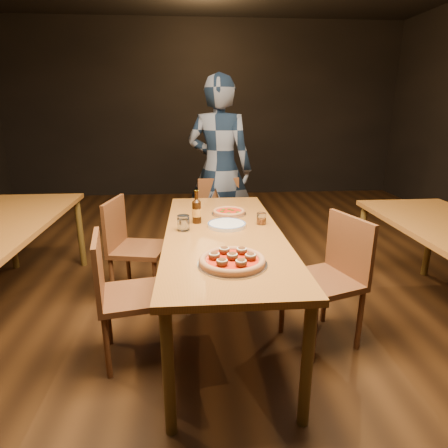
{
  "coord_description": "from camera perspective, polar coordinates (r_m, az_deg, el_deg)",
  "views": [
    {
      "loc": [
        -0.19,
        -2.45,
        1.58
      ],
      "look_at": [
        0.0,
        -0.05,
        0.82
      ],
      "focal_mm": 30.0,
      "sensor_mm": 36.0,
      "label": 1
    }
  ],
  "objects": [
    {
      "name": "ground",
      "position": [
        2.93,
        -0.08,
        -15.19
      ],
      "size": [
        9.0,
        9.0,
        0.0
      ],
      "primitive_type": "plane",
      "color": "black"
    },
    {
      "name": "chair_main_sw",
      "position": [
        3.21,
        -12.79,
        -3.59
      ],
      "size": [
        0.49,
        0.49,
        0.9
      ],
      "primitive_type": null,
      "rotation": [
        0.0,
        0.0,
        1.37
      ],
      "color": "#5A2E17",
      "rests_on": "ground"
    },
    {
      "name": "room_shell",
      "position": [
        2.48,
        -0.1,
        23.89
      ],
      "size": [
        9.0,
        9.0,
        9.0
      ],
      "color": "black",
      "rests_on": "ground"
    },
    {
      "name": "water_glass",
      "position": [
        2.62,
        -6.21,
        0.16
      ],
      "size": [
        0.09,
        0.09,
        0.11
      ],
      "primitive_type": "cylinder",
      "color": "white",
      "rests_on": "table_main"
    },
    {
      "name": "table_main",
      "position": [
        2.62,
        -0.09,
        -2.62
      ],
      "size": [
        0.8,
        2.0,
        0.75
      ],
      "color": "brown",
      "rests_on": "ground"
    },
    {
      "name": "chair_main_e",
      "position": [
        2.63,
        14.77,
        -8.27
      ],
      "size": [
        0.55,
        0.55,
        0.93
      ],
      "primitive_type": null,
      "rotation": [
        0.0,
        0.0,
        -1.25
      ],
      "color": "#5A2E17",
      "rests_on": "ground"
    },
    {
      "name": "plate_stack",
      "position": [
        2.7,
        0.43,
        -0.12
      ],
      "size": [
        0.28,
        0.28,
        0.03
      ],
      "primitive_type": "cylinder",
      "color": "white",
      "rests_on": "table_main"
    },
    {
      "name": "chair_end",
      "position": [
        3.78,
        -0.31,
        0.21
      ],
      "size": [
        0.47,
        0.47,
        0.92
      ],
      "primitive_type": null,
      "rotation": [
        0.0,
        0.0,
        0.1
      ],
      "color": "#5A2E17",
      "rests_on": "ground"
    },
    {
      "name": "diner",
      "position": [
        3.99,
        -0.68,
        8.36
      ],
      "size": [
        0.8,
        0.66,
        1.89
      ],
      "primitive_type": "imported",
      "rotation": [
        0.0,
        0.0,
        2.79
      ],
      "color": "black",
      "rests_on": "ground"
    },
    {
      "name": "beer_bottle",
      "position": [
        2.78,
        -4.18,
        1.9
      ],
      "size": [
        0.07,
        0.07,
        0.24
      ],
      "rotation": [
        0.0,
        0.0,
        0.11
      ],
      "color": "black",
      "rests_on": "table_main"
    },
    {
      "name": "amber_glass",
      "position": [
        2.76,
        5.72,
        0.84
      ],
      "size": [
        0.07,
        0.07,
        0.09
      ],
      "primitive_type": "cylinder",
      "color": "#8B400F",
      "rests_on": "table_main"
    },
    {
      "name": "pizza_meatball",
      "position": [
        2.06,
        1.27,
        -5.52
      ],
      "size": [
        0.39,
        0.39,
        0.07
      ],
      "rotation": [
        0.0,
        0.0,
        -0.41
      ],
      "color": "#B7B7BF",
      "rests_on": "table_main"
    },
    {
      "name": "pizza_margherita",
      "position": [
        3.02,
        0.75,
        1.87
      ],
      "size": [
        0.28,
        0.28,
        0.04
      ],
      "rotation": [
        0.0,
        0.0,
        0.39
      ],
      "color": "#B7B7BF",
      "rests_on": "table_main"
    },
    {
      "name": "chair_main_nw",
      "position": [
        2.47,
        -13.63,
        -10.43
      ],
      "size": [
        0.48,
        0.48,
        0.89
      ],
      "primitive_type": null,
      "rotation": [
        0.0,
        0.0,
        1.76
      ],
      "color": "#5A2E17",
      "rests_on": "ground"
    }
  ]
}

